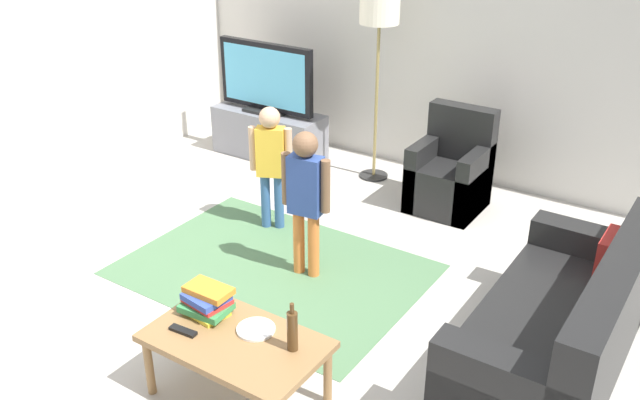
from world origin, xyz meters
The scene contains 15 objects.
ground centered at (0.00, 0.00, 0.00)m, with size 7.80×7.80×0.00m, color #B2ADA3.
wall_back centered at (0.00, 3.00, 1.35)m, with size 6.00×0.12×2.70m, color silver.
area_rug centered at (-0.36, 0.50, 0.00)m, with size 2.20×1.60×0.01m, color #4C724C.
tv_stand centered at (-1.77, 2.30, 0.24)m, with size 1.20×0.44×0.50m.
tv centered at (-1.77, 2.28, 0.85)m, with size 1.10×0.28×0.71m.
couch centered at (1.80, 0.53, 0.29)m, with size 0.80×1.80×0.86m.
armchair centered at (0.30, 2.26, 0.30)m, with size 0.60×0.60×0.90m.
floor_lamp centered at (-0.59, 2.45, 1.54)m, with size 0.36×0.36×1.78m.
child_near_tv centered at (-0.79, 1.06, 0.64)m, with size 0.33×0.21×1.06m.
child_center centered at (-0.12, 0.60, 0.68)m, with size 0.38×0.18×1.13m.
coffee_table centered at (0.32, -0.73, 0.37)m, with size 1.00×0.60×0.42m.
book_stack centered at (0.03, -0.63, 0.50)m, with size 0.29×0.24×0.17m.
bottle centered at (0.64, -0.63, 0.54)m, with size 0.06×0.06×0.30m.
tv_remote centered at (0.04, -0.85, 0.43)m, with size 0.17×0.05×0.02m, color black.
plate centered at (0.37, -0.61, 0.43)m, with size 0.22×0.22×0.02m.
Camera 1 is at (2.43, -3.05, 2.79)m, focal length 38.80 mm.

